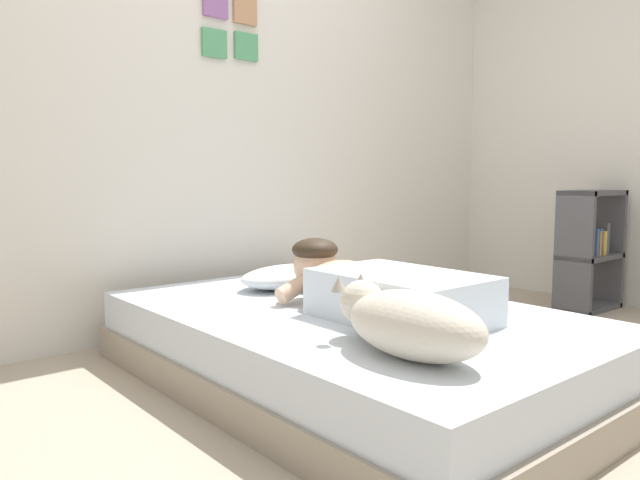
% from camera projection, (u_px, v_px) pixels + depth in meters
% --- Properties ---
extents(ground_plane, '(12.84, 12.84, 0.00)m').
position_uv_depth(ground_plane, '(447.00, 397.00, 2.29)').
color(ground_plane, tan).
extents(back_wall, '(4.42, 0.12, 2.50)m').
position_uv_depth(back_wall, '(226.00, 102.00, 3.35)').
color(back_wall, silver).
rests_on(back_wall, ground).
extents(bed, '(1.30, 2.05, 0.30)m').
position_uv_depth(bed, '(350.00, 346.00, 2.45)').
color(bed, gray).
rests_on(bed, ground).
extents(pillow, '(0.52, 0.32, 0.11)m').
position_uv_depth(pillow, '(290.00, 276.00, 2.90)').
color(pillow, silver).
rests_on(pillow, bed).
extents(person_lying, '(0.43, 0.92, 0.27)m').
position_uv_depth(person_lying, '(374.00, 287.00, 2.34)').
color(person_lying, silver).
rests_on(person_lying, bed).
extents(dog, '(0.26, 0.57, 0.21)m').
position_uv_depth(dog, '(407.00, 321.00, 1.80)').
color(dog, beige).
rests_on(dog, bed).
extents(coffee_cup, '(0.12, 0.09, 0.07)m').
position_uv_depth(coffee_cup, '(310.00, 284.00, 2.79)').
color(coffee_cup, teal).
rests_on(coffee_cup, bed).
extents(cell_phone, '(0.07, 0.14, 0.01)m').
position_uv_depth(cell_phone, '(396.00, 340.00, 1.96)').
color(cell_phone, black).
rests_on(cell_phone, bed).
extents(bookshelf, '(0.45, 0.24, 0.75)m').
position_uv_depth(bookshelf, '(589.00, 249.00, 3.76)').
color(bookshelf, '#4C4C51').
rests_on(bookshelf, ground).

